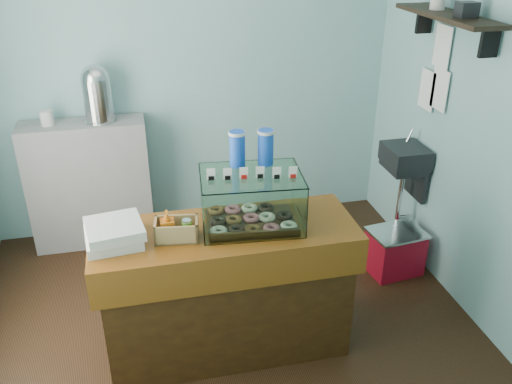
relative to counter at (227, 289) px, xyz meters
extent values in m
plane|color=black|center=(0.00, 0.25, -0.46)|extent=(3.50, 3.50, 0.00)
cube|color=#7EB6B9|center=(0.00, 1.75, 0.94)|extent=(3.50, 0.04, 2.80)
cube|color=#7EB6B9|center=(0.00, -1.25, 0.94)|extent=(3.50, 0.04, 2.80)
cube|color=#7EB6B9|center=(1.75, 0.25, 0.94)|extent=(0.04, 3.00, 2.80)
cube|color=black|center=(1.58, 0.80, 0.44)|extent=(0.30, 0.35, 0.15)
cube|color=black|center=(1.71, 0.80, 0.24)|extent=(0.04, 0.30, 0.35)
cylinder|color=silver|center=(1.65, 0.90, 0.56)|extent=(0.02, 0.02, 0.12)
cylinder|color=silver|center=(1.58, 0.80, 0.09)|extent=(0.04, 0.04, 0.45)
cube|color=black|center=(1.60, 0.55, 1.54)|extent=(0.25, 1.00, 0.03)
cube|color=black|center=(1.67, 0.15, 1.44)|extent=(0.12, 0.03, 0.18)
cube|color=black|center=(1.67, 0.95, 1.44)|extent=(0.12, 0.03, 0.18)
cube|color=white|center=(1.73, 0.70, 0.99)|extent=(0.01, 0.21, 0.30)
cube|color=white|center=(1.73, 0.87, 0.94)|extent=(0.01, 0.21, 0.30)
cube|color=white|center=(1.73, 0.75, 1.29)|extent=(0.01, 0.21, 0.30)
cube|color=#40250C|center=(0.00, 0.00, -0.04)|extent=(1.50, 0.56, 0.84)
cube|color=#4A2A09|center=(0.00, 0.00, 0.41)|extent=(1.60, 0.60, 0.06)
cube|color=#4A2A09|center=(0.00, -0.28, 0.29)|extent=(1.60, 0.04, 0.18)
cube|color=gray|center=(-0.90, 1.57, 0.09)|extent=(1.00, 0.32, 1.10)
cube|color=#35210F|center=(0.17, 0.03, 0.45)|extent=(0.56, 0.42, 0.02)
torus|color=beige|center=(-0.05, -0.08, 0.48)|extent=(0.10, 0.10, 0.03)
torus|color=black|center=(0.05, -0.08, 0.48)|extent=(0.10, 0.10, 0.03)
torus|color=brown|center=(0.16, -0.09, 0.48)|extent=(0.10, 0.10, 0.03)
torus|color=#D76572|center=(0.26, -0.10, 0.48)|extent=(0.10, 0.10, 0.03)
torus|color=beige|center=(0.36, -0.11, 0.48)|extent=(0.10, 0.10, 0.03)
torus|color=black|center=(-0.04, 0.05, 0.48)|extent=(0.10, 0.10, 0.03)
torus|color=brown|center=(0.07, 0.04, 0.48)|extent=(0.10, 0.10, 0.03)
torus|color=#D76572|center=(0.17, 0.03, 0.48)|extent=(0.10, 0.10, 0.03)
torus|color=beige|center=(0.27, 0.03, 0.48)|extent=(0.10, 0.10, 0.03)
torus|color=black|center=(0.37, 0.02, 0.48)|extent=(0.10, 0.10, 0.03)
torus|color=brown|center=(-0.03, 0.18, 0.48)|extent=(0.10, 0.10, 0.03)
torus|color=#D76572|center=(0.08, 0.17, 0.48)|extent=(0.10, 0.10, 0.03)
torus|color=beige|center=(0.18, 0.16, 0.48)|extent=(0.10, 0.10, 0.03)
torus|color=black|center=(0.28, 0.15, 0.48)|extent=(0.10, 0.10, 0.03)
cube|color=white|center=(0.15, -0.18, 0.60)|extent=(0.59, 0.06, 0.32)
cube|color=white|center=(0.19, 0.25, 0.60)|extent=(0.59, 0.06, 0.32)
cube|color=white|center=(-0.13, 0.06, 0.60)|extent=(0.04, 0.43, 0.32)
cube|color=white|center=(0.46, 0.01, 0.60)|extent=(0.04, 0.43, 0.32)
cube|color=white|center=(0.17, 0.03, 0.77)|extent=(0.64, 0.49, 0.01)
cube|color=white|center=(-0.07, 0.01, 0.81)|extent=(0.05, 0.01, 0.07)
cube|color=black|center=(-0.07, 0.01, 0.78)|extent=(0.03, 0.02, 0.02)
cube|color=white|center=(0.02, 0.00, 0.81)|extent=(0.05, 0.01, 0.07)
cube|color=black|center=(0.02, 0.00, 0.78)|extent=(0.03, 0.02, 0.02)
cube|color=white|center=(0.12, -0.01, 0.81)|extent=(0.05, 0.01, 0.07)
cube|color=red|center=(0.12, -0.01, 0.78)|extent=(0.03, 0.02, 0.02)
cube|color=white|center=(0.21, -0.02, 0.81)|extent=(0.05, 0.01, 0.07)
cube|color=black|center=(0.21, -0.02, 0.78)|extent=(0.03, 0.02, 0.02)
cube|color=white|center=(0.30, -0.03, 0.81)|extent=(0.05, 0.01, 0.07)
cube|color=black|center=(0.30, -0.03, 0.78)|extent=(0.03, 0.02, 0.02)
cube|color=white|center=(0.40, -0.04, 0.81)|extent=(0.05, 0.01, 0.07)
cube|color=red|center=(0.40, -0.04, 0.78)|extent=(0.03, 0.02, 0.02)
cylinder|color=blue|center=(0.12, 0.18, 0.88)|extent=(0.09, 0.09, 0.22)
cylinder|color=silver|center=(0.12, 0.18, 0.98)|extent=(0.10, 0.10, 0.02)
cylinder|color=blue|center=(0.29, 0.17, 0.88)|extent=(0.09, 0.09, 0.22)
cylinder|color=silver|center=(0.29, 0.17, 0.98)|extent=(0.10, 0.10, 0.02)
cube|color=tan|center=(-0.29, -0.04, 0.45)|extent=(0.27, 0.18, 0.01)
cube|color=tan|center=(-0.30, -0.11, 0.50)|extent=(0.25, 0.05, 0.12)
cube|color=tan|center=(-0.28, 0.03, 0.50)|extent=(0.25, 0.05, 0.12)
cube|color=tan|center=(-0.41, -0.03, 0.50)|extent=(0.03, 0.15, 0.12)
cube|color=tan|center=(-0.17, -0.06, 0.50)|extent=(0.03, 0.15, 0.12)
imported|color=#C46012|center=(-0.34, -0.03, 0.54)|extent=(0.09, 0.09, 0.17)
cylinder|color=#509528|center=(-0.23, -0.05, 0.50)|extent=(0.06, 0.06, 0.10)
cylinder|color=silver|center=(-0.23, -0.05, 0.56)|extent=(0.05, 0.05, 0.01)
cube|color=silver|center=(-0.65, 0.00, 0.47)|extent=(0.34, 0.34, 0.06)
cube|color=silver|center=(-0.64, -0.01, 0.53)|extent=(0.35, 0.35, 0.06)
cylinder|color=silver|center=(-0.74, 1.57, 0.65)|extent=(0.25, 0.25, 0.01)
cylinder|color=silver|center=(-0.74, 1.57, 0.82)|extent=(0.22, 0.22, 0.34)
sphere|color=silver|center=(-0.74, 1.57, 0.99)|extent=(0.22, 0.22, 0.22)
cube|color=#AC0D23|center=(1.45, 0.55, -0.28)|extent=(0.44, 0.35, 0.35)
cube|color=silver|center=(1.45, 0.55, -0.10)|extent=(0.46, 0.37, 0.02)
camera|label=1|loc=(-0.44, -2.77, 2.11)|focal=38.00mm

